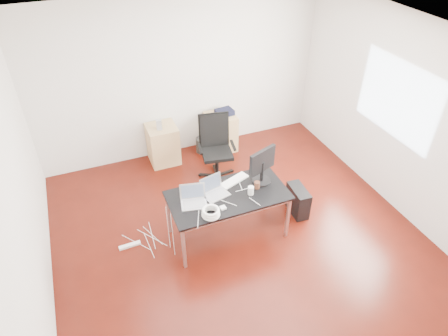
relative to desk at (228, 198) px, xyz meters
name	(u,v)px	position (x,y,z in m)	size (l,w,h in m)	color
room_shell	(244,156)	(0.15, -0.12, 0.73)	(5.00, 5.00, 5.00)	#380C06
desk	(228,198)	(0.00, 0.00, 0.00)	(1.60, 0.80, 0.73)	black
office_chair	(216,145)	(0.35, 1.37, -0.07)	(0.56, 0.58, 1.08)	black
filing_cabinet_left	(163,144)	(-0.36, 2.10, -0.33)	(0.50, 0.50, 0.70)	tan
filing_cabinet_right	(221,132)	(0.73, 2.10, -0.33)	(0.50, 0.50, 0.70)	tan
pc_tower	(298,201)	(1.15, 0.03, -0.46)	(0.20, 0.45, 0.44)	black
wastebasket	(203,145)	(0.37, 2.12, -0.54)	(0.24, 0.24, 0.28)	black
power_strip	(130,245)	(-1.36, 0.28, -0.66)	(0.30, 0.06, 0.04)	white
laptop_left	(194,199)	(-0.47, 0.02, 0.11)	(0.38, 0.32, 0.23)	silver
laptop_right	(214,190)	(-0.16, 0.09, 0.11)	(0.38, 0.32, 0.23)	silver
monitor	(262,164)	(0.54, 0.10, 0.34)	(0.44, 0.26, 0.51)	black
keyboard	(234,181)	(0.19, 0.23, 0.06)	(0.44, 0.14, 0.02)	white
cup_white	(251,191)	(0.28, -0.10, 0.11)	(0.08, 0.08, 0.12)	white
cup_brown	(257,185)	(0.42, -0.02, 0.10)	(0.08, 0.08, 0.10)	#522B1C
cable_coil	(211,212)	(-0.35, -0.29, 0.11)	(0.24, 0.24, 0.11)	white
power_adapter	(223,208)	(-0.16, -0.23, 0.07)	(0.07, 0.07, 0.03)	white
speaker	(159,125)	(-0.41, 2.03, 0.11)	(0.09, 0.08, 0.18)	#9E9E9E
navy_garment	(224,112)	(0.80, 2.10, 0.07)	(0.30, 0.24, 0.09)	black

